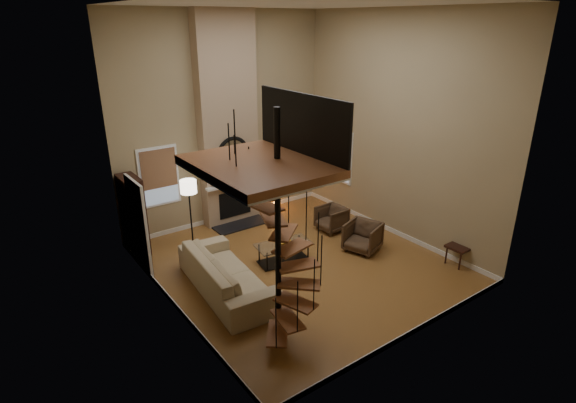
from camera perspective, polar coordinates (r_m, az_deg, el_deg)
ground at (r=10.60m, az=1.28°, el=-7.73°), size 6.00×6.50×0.01m
back_wall at (r=12.23m, az=-7.99°, el=9.92°), size 6.00×0.02×5.50m
front_wall at (r=7.36m, az=16.94°, el=1.29°), size 6.00×0.02×5.50m
left_wall at (r=8.16m, az=-15.62°, el=3.41°), size 0.02×6.50×5.50m
right_wall at (r=11.57m, az=13.47°, el=8.87°), size 0.02×6.50×5.50m
ceiling at (r=9.24m, az=1.59°, el=23.51°), size 6.00×6.50×0.01m
baseboard_back at (r=13.03m, az=-7.36°, el=-1.75°), size 6.00×0.02×0.12m
baseboard_front at (r=8.64m, az=14.89°, el=-15.66°), size 6.00×0.02×0.12m
baseboard_left at (r=9.33m, az=-13.88°, el=-12.46°), size 0.02×6.50×0.12m
baseboard_right at (r=12.42m, az=12.37°, el=-3.31°), size 0.02×6.50×0.12m
chimney_breast at (r=12.06m, az=-7.55°, el=9.78°), size 1.60×0.38×5.50m
hearth at (r=12.51m, az=-5.86°, el=-2.91°), size 1.50×0.60×0.04m
firebox at (r=12.53m, az=-6.62°, el=-0.25°), size 0.95×0.02×0.72m
mantel at (r=12.25m, az=-6.56°, el=2.24°), size 1.70×0.18×0.06m
mirror_frame at (r=12.06m, az=-6.86°, el=5.90°), size 0.94×0.10×0.94m
mirror_disc at (r=12.07m, az=-6.88°, el=5.91°), size 0.80×0.01×0.80m
vase_left at (r=12.00m, az=-8.96°, el=2.46°), size 0.24×0.24×0.25m
vase_right at (r=12.53m, az=-4.29°, el=3.41°), size 0.20×0.20×0.21m
window_back at (r=11.75m, az=-15.81°, el=3.11°), size 1.02×0.06×1.52m
window_right at (r=13.18m, az=6.42°, el=5.81°), size 0.06×1.02×1.52m
entry_door at (r=10.38m, az=-18.07°, el=-3.03°), size 0.10×1.05×2.16m
loft at (r=6.87m, az=-3.04°, el=5.06°), size 1.70×2.20×1.09m
spiral_stair at (r=7.55m, az=-1.18°, el=-5.20°), size 1.47×1.47×4.06m
hutch at (r=11.32m, az=-18.77°, el=-1.59°), size 0.39×0.84×1.87m
sofa at (r=9.51m, az=-7.78°, el=-8.89°), size 1.35×2.92×0.83m
armchair_near at (r=12.10m, az=5.68°, el=-2.04°), size 0.71×0.69×0.64m
armchair_far at (r=11.21m, az=9.47°, el=-4.23°), size 1.00×0.99×0.72m
coffee_table at (r=10.53m, az=-0.55°, el=-6.14°), size 1.35×0.82×0.47m
bowl at (r=10.47m, az=-0.71°, el=-5.00°), size 0.35×0.35×0.09m
book at (r=10.53m, az=1.48°, el=-5.06°), size 0.33×0.36×0.03m
floor_lamp at (r=11.07m, az=-12.30°, el=1.17°), size 0.39×0.39×1.71m
accent_lamp at (r=13.37m, az=-1.54°, el=-0.06°), size 0.15×0.15×0.52m
side_chair at (r=11.08m, az=20.92°, el=-4.80°), size 0.48×0.48×1.00m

